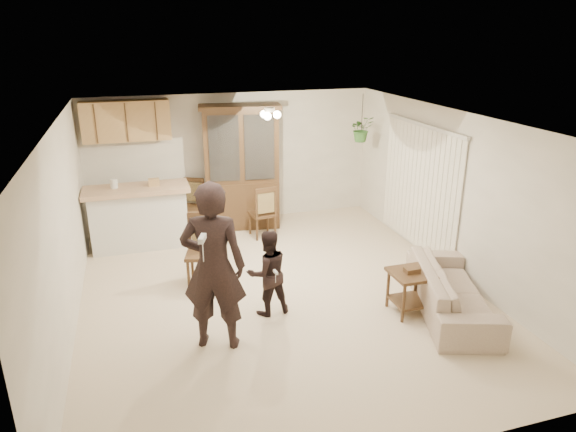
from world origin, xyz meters
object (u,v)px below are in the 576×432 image
object	(u,v)px
adult	(214,277)
chair_bar	(203,265)
chair_hutch_right	(262,222)
chair_hutch_left	(192,216)
child	(268,267)
side_table	(410,291)
sofa	(452,286)
china_hutch	(242,168)

from	to	relation	value
adult	chair_bar	size ratio (longest dim) A/B	1.70
chair_bar	chair_hutch_right	bearing A→B (deg)	65.25
chair_hutch_left	adult	bearing A→B (deg)	-63.01
child	chair_bar	size ratio (longest dim) A/B	1.27
chair_bar	chair_hutch_right	xyz separation A→B (m)	(1.31, 1.58, -0.02)
side_table	chair_hutch_left	world-z (taller)	chair_hutch_left
sofa	chair_hutch_left	size ratio (longest dim) A/B	1.92
adult	sofa	bearing A→B (deg)	-162.81
chair_bar	chair_hutch_left	xyz separation A→B (m)	(0.11, 2.27, -0.02)
side_table	child	bearing A→B (deg)	163.48
sofa	adult	bearing A→B (deg)	106.21
side_table	chair_hutch_right	world-z (taller)	chair_hutch_right
side_table	chair_bar	xyz separation A→B (m)	(-2.52, 1.66, -0.01)
sofa	chair_hutch_right	size ratio (longest dim) A/B	1.93
sofa	chair_hutch_right	distance (m)	3.80
side_table	chair_bar	world-z (taller)	chair_bar
chair_hutch_left	chair_bar	bearing A→B (deg)	-63.10
child	chair_hutch_right	size ratio (longest dim) A/B	1.39
china_hutch	adult	bearing A→B (deg)	-98.61
sofa	child	size ratio (longest dim) A/B	1.39
side_table	chair_hutch_left	xyz separation A→B (m)	(-2.41, 3.93, -0.03)
chair_hutch_right	adult	bearing A→B (deg)	58.63
child	side_table	xyz separation A→B (m)	(1.82, -0.54, -0.37)
adult	chair_hutch_left	distance (m)	3.97
sofa	china_hutch	world-z (taller)	china_hutch
china_hutch	side_table	bearing A→B (deg)	-61.26
side_table	chair_hutch_left	bearing A→B (deg)	121.57
adult	china_hutch	distance (m)	4.02
side_table	chair_hutch_right	size ratio (longest dim) A/B	0.67
child	adult	bearing A→B (deg)	27.69
adult	china_hutch	xyz separation A→B (m)	(1.16, 3.84, 0.25)
chair_bar	side_table	bearing A→B (deg)	-18.20
chair_bar	chair_hutch_left	bearing A→B (deg)	102.22
china_hutch	side_table	xyz separation A→B (m)	(1.44, -3.85, -0.85)
sofa	adult	xyz separation A→B (m)	(-3.15, 0.13, 0.53)
china_hutch	chair_hutch_left	distance (m)	1.31
china_hutch	chair_hutch_left	size ratio (longest dim) A/B	2.39
child	chair_hutch_left	world-z (taller)	child
sofa	chair_hutch_left	distance (m)	5.02
side_table	chair_hutch_left	size ratio (longest dim) A/B	0.67
sofa	china_hutch	size ratio (longest dim) A/B	0.80
child	china_hutch	distance (m)	3.36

